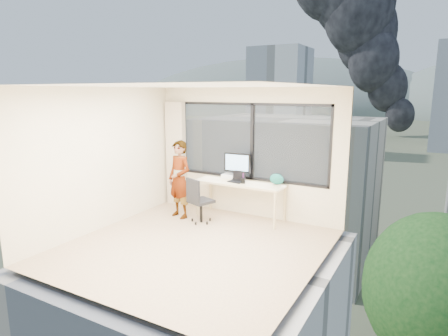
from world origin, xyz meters
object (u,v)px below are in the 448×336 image
Objects in this scene: chair at (201,200)px; handbag at (277,179)px; desk at (240,200)px; game_console at (230,176)px; person at (179,179)px; laptop at (236,177)px; monitor at (237,167)px.

chair is 3.32× the size of handbag.
game_console reaches higher than desk.
person is 1.07m from game_console.
game_console is at bearing 158.53° from handbag.
laptop reaches higher than desk.
handbag reaches higher than laptop.
desk is 0.68m from monitor.
person reaches higher than laptop.
desk is 1.29m from person.
desk is at bearing 176.64° from handbag.
chair is (-0.55, -0.59, 0.08)m from desk.
person is 2.79× the size of monitor.
desk is 5.84× the size of game_console.
laptop is (0.48, 0.56, 0.39)m from chair.
desk is at bearing -44.33° from monitor.
monitor is at bearing -35.94° from game_console.
desk is 1.98× the size of chair.
person reaches higher than monitor.
handbag is (1.81, 0.69, 0.07)m from person.
person is (-1.10, -0.52, 0.41)m from desk.
monitor is at bearing 118.87° from laptop.
chair is 0.65m from person.
laptop reaches higher than chair.
laptop is at bearing -155.50° from desk.
chair is at bearing -165.56° from handbag.
handbag is (1.26, 0.75, 0.40)m from chair.
chair reaches higher than game_console.
laptop is at bearing 39.86° from person.
chair is 0.58× the size of person.
monitor reaches higher than game_console.
desk is 0.61m from game_console.
game_console is 0.97× the size of laptop.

